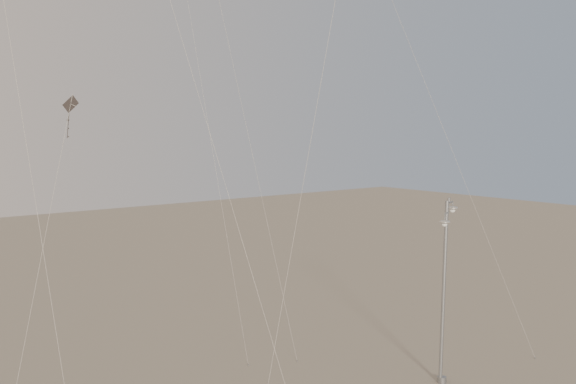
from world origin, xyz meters
TOP-DOWN VIEW (x-y plane):
  - street_lamp at (6.18, 4.09)m, footprint 1.55×0.90m
  - kite_3 at (-3.78, 1.46)m, footprint 5.46×0.60m
  - kite_4 at (11.70, 12.24)m, footprint 1.95×12.68m
  - kite_6 at (-12.59, 5.59)m, footprint 3.77×1.03m

SIDE VIEW (x-z plane):
  - street_lamp at x=6.18m, z-range 0.30..9.30m
  - kite_6 at x=-12.59m, z-range 3.36..16.99m
  - kite_3 at x=-3.78m, z-range 4.73..26.25m
  - kite_4 at x=11.70m, z-range 5.21..30.97m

